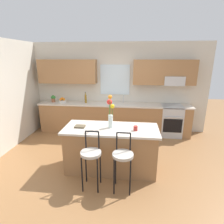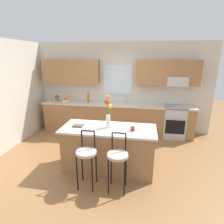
# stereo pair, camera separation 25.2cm
# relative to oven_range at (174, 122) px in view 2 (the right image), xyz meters

# --- Properties ---
(ground_plane) EXTENTS (14.00, 14.00, 0.00)m
(ground_plane) POSITION_rel_oven_range_xyz_m (-1.71, -1.68, -0.46)
(ground_plane) COLOR olive
(wall_left) EXTENTS (0.12, 4.60, 2.70)m
(wall_left) POSITION_rel_oven_range_xyz_m (-4.27, -1.38, 0.89)
(wall_left) COLOR beige
(wall_left) RESTS_ON ground
(back_wall_assembly) EXTENTS (5.60, 0.50, 2.70)m
(back_wall_assembly) POSITION_rel_oven_range_xyz_m (-1.67, 0.31, 1.05)
(back_wall_assembly) COLOR beige
(back_wall_assembly) RESTS_ON ground
(counter_run) EXTENTS (4.56, 0.64, 0.92)m
(counter_run) POSITION_rel_oven_range_xyz_m (-1.70, 0.02, 0.01)
(counter_run) COLOR #996B42
(counter_run) RESTS_ON ground
(sink_faucet) EXTENTS (0.02, 0.13, 0.23)m
(sink_faucet) POSITION_rel_oven_range_xyz_m (-1.43, 0.17, 0.60)
(sink_faucet) COLOR #B7BABC
(sink_faucet) RESTS_ON counter_run
(oven_range) EXTENTS (0.60, 0.64, 0.92)m
(oven_range) POSITION_rel_oven_range_xyz_m (0.00, 0.00, 0.00)
(oven_range) COLOR #B7BABC
(oven_range) RESTS_ON ground
(kitchen_island) EXTENTS (1.87, 0.79, 0.92)m
(kitchen_island) POSITION_rel_oven_range_xyz_m (-1.56, -1.95, 0.00)
(kitchen_island) COLOR #996B42
(kitchen_island) RESTS_ON ground
(bar_stool_near) EXTENTS (0.36, 0.36, 1.04)m
(bar_stool_near) POSITION_rel_oven_range_xyz_m (-1.83, -2.56, 0.18)
(bar_stool_near) COLOR black
(bar_stool_near) RESTS_ON ground
(bar_stool_middle) EXTENTS (0.36, 0.36, 1.04)m
(bar_stool_middle) POSITION_rel_oven_range_xyz_m (-1.28, -2.56, 0.18)
(bar_stool_middle) COLOR black
(bar_stool_middle) RESTS_ON ground
(flower_vase) EXTENTS (0.16, 0.15, 0.67)m
(flower_vase) POSITION_rel_oven_range_xyz_m (-1.57, -1.92, 0.79)
(flower_vase) COLOR silver
(flower_vase) RESTS_ON kitchen_island
(mug_ceramic) EXTENTS (0.08, 0.08, 0.09)m
(mug_ceramic) POSITION_rel_oven_range_xyz_m (-1.08, -2.03, 0.51)
(mug_ceramic) COLOR #A52D28
(mug_ceramic) RESTS_ON kitchen_island
(cookbook) EXTENTS (0.20, 0.15, 0.03)m
(cookbook) POSITION_rel_oven_range_xyz_m (-2.18, -1.98, 0.48)
(cookbook) COLOR brown
(cookbook) RESTS_ON kitchen_island
(fruit_bowl_oranges) EXTENTS (0.24, 0.24, 0.16)m
(fruit_bowl_oranges) POSITION_rel_oven_range_xyz_m (-3.31, 0.03, 0.51)
(fruit_bowl_oranges) COLOR silver
(fruit_bowl_oranges) RESTS_ON counter_run
(bottle_olive_oil) EXTENTS (0.06, 0.06, 0.33)m
(bottle_olive_oil) POSITION_rel_oven_range_xyz_m (-2.57, 0.02, 0.59)
(bottle_olive_oil) COLOR olive
(bottle_olive_oil) RESTS_ON counter_run
(potted_plant_small) EXTENTS (0.17, 0.11, 0.21)m
(potted_plant_small) POSITION_rel_oven_range_xyz_m (-3.60, 0.02, 0.58)
(potted_plant_small) COLOR #9E5B3D
(potted_plant_small) RESTS_ON counter_run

